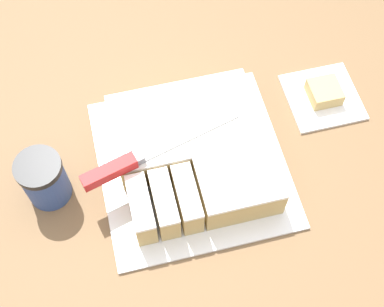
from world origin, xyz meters
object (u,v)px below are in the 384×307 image
(knife, at_px, (127,162))
(brownie, at_px, (324,92))
(cake, at_px, (193,152))
(cake_board, at_px, (192,164))
(coffee_cup, at_px, (44,179))

(knife, bearing_deg, brownie, -1.97)
(cake, height_order, knife, knife)
(cake_board, relative_size, knife, 1.18)
(cake, relative_size, brownie, 4.56)
(cake_board, height_order, cake, cake)
(cake, bearing_deg, cake_board, -133.99)
(brownie, bearing_deg, cake, -164.41)
(coffee_cup, bearing_deg, knife, -7.38)
(knife, height_order, coffee_cup, coffee_cup)
(cake_board, distance_m, brownie, 0.29)
(knife, bearing_deg, coffee_cup, 157.36)
(cake, height_order, coffee_cup, coffee_cup)
(cake_board, height_order, coffee_cup, coffee_cup)
(cake, distance_m, brownie, 0.29)
(cake, height_order, brownie, cake)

